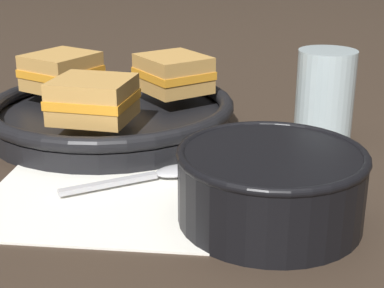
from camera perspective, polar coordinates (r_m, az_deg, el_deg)
The scene contains 9 objects.
ground_plane at distance 0.55m, azimuth -1.06°, elevation -5.71°, with size 4.00×4.00×0.00m, color #382B21.
napkin at distance 0.57m, azimuth -6.90°, elevation -4.58°, with size 0.26×0.23×0.00m.
soup_bowl at distance 0.51m, azimuth 7.65°, elevation -3.60°, with size 0.16×0.16×0.07m.
spoon at distance 0.59m, azimuth -3.22°, elevation -2.93°, with size 0.13×0.10×0.01m.
skillet at distance 0.75m, azimuth -7.84°, elevation 2.94°, with size 0.31×0.41×0.04m.
sandwich_near_left at distance 0.76m, azimuth -1.82°, elevation 6.87°, with size 0.11×0.12×0.05m.
sandwich_near_right at distance 0.79m, azimuth -12.55°, elevation 6.92°, with size 0.11×0.11×0.05m.
sandwich_far_left at distance 0.65m, azimuth -9.57°, elevation 4.31°, with size 0.09×0.08×0.05m.
drinking_glass at distance 0.71m, azimuth 12.74°, elevation 4.47°, with size 0.07×0.07×0.11m.
Camera 1 is at (0.09, -0.49, 0.24)m, focal length 55.00 mm.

